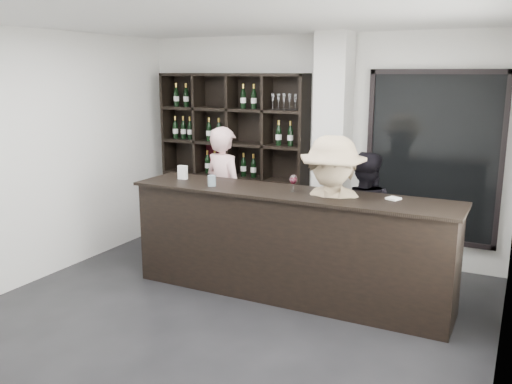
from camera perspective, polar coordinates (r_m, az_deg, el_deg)
The scene contains 12 objects.
floor at distance 5.37m, azimuth -5.07°, elevation -14.32°, with size 5.00×5.50×0.01m, color black.
wine_shelf at distance 7.68m, azimuth -2.47°, elevation 3.41°, with size 2.20×0.35×2.40m, color black, non-canonical shape.
structural_column at distance 6.95m, azimuth 8.01°, elevation 4.42°, with size 0.40×0.40×2.90m, color silver.
glass_panel at distance 6.89m, azimuth 18.10°, elevation 3.43°, with size 1.60×0.08×2.10m.
tasting_counter at distance 5.89m, azimuth 3.41°, elevation -5.52°, with size 3.57×0.73×1.18m.
taster_pink at distance 7.00m, azimuth -3.34°, elevation -0.23°, with size 0.64×0.42×1.75m, color #FFC5C3.
taster_black at distance 6.33m, azimuth 11.14°, elevation -2.76°, with size 0.75×0.58×1.54m, color black.
customer at distance 5.59m, azimuth 7.91°, elevation -3.32°, with size 1.16×0.67×1.80m, color tan.
wine_glass at distance 5.72m, azimuth 3.95°, elevation 1.04°, with size 0.09×0.09×0.20m, color white, non-canonical shape.
spit_cup at distance 6.01m, azimuth -4.67°, elevation 1.19°, with size 0.09×0.09×0.12m, color silver.
napkin_stack at distance 5.54m, azimuth 14.26°, elevation -0.67°, with size 0.12×0.12×0.02m, color white.
card_stand at distance 6.44m, azimuth -7.73°, elevation 2.06°, with size 0.11×0.05×0.16m, color white.
Camera 1 is at (2.56, -4.05, 2.41)m, focal length 38.00 mm.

